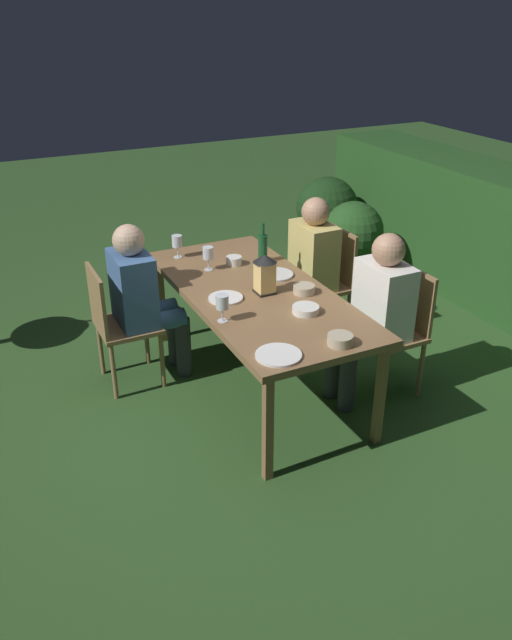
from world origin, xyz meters
The scene contains 22 objects.
ground_plane centered at (0.00, 0.00, 0.00)m, with size 16.00×16.00×0.00m, color #2D5123.
dining_table centered at (0.00, 0.00, 0.68)m, with size 1.96×0.89×0.73m.
chair_side_left_a centered at (-0.44, -0.84, 0.49)m, with size 0.42×0.40×0.87m.
person_in_blue centered at (-0.44, -0.64, 0.64)m, with size 0.38×0.47×1.15m.
chair_side_right_a centered at (-0.44, 0.84, 0.49)m, with size 0.42×0.40×0.87m.
person_in_mustard centered at (-0.44, 0.64, 0.64)m, with size 0.38×0.47×1.15m.
chair_side_right_b centered at (0.44, 0.84, 0.49)m, with size 0.42×0.40×0.87m.
person_in_cream centered at (0.44, 0.64, 0.64)m, with size 0.38×0.47×1.15m.
lantern_centerpiece centered at (0.06, 0.03, 0.88)m, with size 0.15×0.15×0.27m.
green_bottle_on_table centered at (-0.44, 0.27, 0.84)m, with size 0.07×0.07×0.29m.
wine_glass_a centered at (0.31, -0.37, 0.85)m, with size 0.08×0.08×0.17m.
wine_glass_b centered at (-0.79, -0.26, 0.85)m, with size 0.08×0.08×0.17m.
wine_glass_c centered at (-0.47, -0.14, 0.85)m, with size 0.08×0.08×0.17m.
plate_a centered at (0.04, -0.23, 0.74)m, with size 0.22×0.22×0.01m, color white.
plate_b centered at (-0.17, 0.23, 0.74)m, with size 0.25×0.25×0.01m, color silver.
plate_c centered at (0.83, -0.27, 0.74)m, with size 0.25×0.25×0.01m, color white.
bowl_olives centered at (0.86, 0.10, 0.76)m, with size 0.14×0.14×0.06m.
bowl_bread centered at (0.43, 0.13, 0.75)m, with size 0.17×0.17×0.04m.
bowl_salad centered at (-0.48, 0.06, 0.76)m, with size 0.12×0.12×0.06m.
bowl_dip centered at (0.17, 0.26, 0.76)m, with size 0.14×0.14×0.05m.
potted_plant_by_hedge centered at (-1.95, 1.77, 0.48)m, with size 0.63×0.63×0.83m.
potted_plant_corner centered at (-1.27, 1.63, 0.46)m, with size 0.56×0.56×0.78m.
Camera 1 is at (3.42, -1.68, 2.45)m, focal length 35.71 mm.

